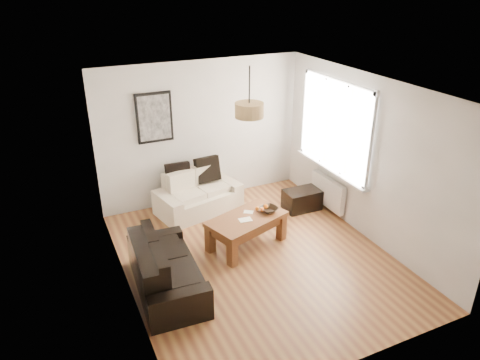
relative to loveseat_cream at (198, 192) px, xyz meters
name	(u,v)px	position (x,y,z in m)	size (l,w,h in m)	color
floor	(257,258)	(0.28, -1.78, -0.36)	(4.50, 4.50, 0.00)	brown
ceiling	(260,88)	(0.28, -1.78, 2.24)	(3.80, 4.50, 0.00)	white
wall_back	(202,133)	(0.28, 0.47, 0.94)	(3.80, 0.04, 2.60)	silver
wall_front	(361,267)	(0.28, -4.03, 0.94)	(3.80, 0.04, 2.60)	silver
wall_left	(121,207)	(-1.62, -1.78, 0.94)	(0.04, 4.50, 2.60)	silver
wall_right	(367,159)	(2.18, -1.78, 0.94)	(0.04, 4.50, 2.60)	silver
window_bay	(336,126)	(2.14, -0.98, 1.24)	(0.14, 1.90, 1.60)	white
radiator	(328,192)	(2.10, -0.98, 0.02)	(0.10, 0.90, 0.52)	white
poster	(154,118)	(-0.57, 0.44, 1.34)	(0.62, 0.04, 0.87)	black
pendant_shade	(249,110)	(0.28, -1.48, 1.87)	(0.40, 0.40, 0.20)	tan
loveseat_cream	(198,192)	(0.00, 0.00, 0.00)	(1.46, 0.80, 0.73)	beige
sofa_leather	(166,267)	(-1.15, -1.92, -0.01)	(1.63, 0.79, 0.71)	black
coffee_table	(247,231)	(0.29, -1.39, -0.11)	(1.22, 0.67, 0.50)	brown
ottoman	(302,200)	(1.73, -0.73, -0.18)	(0.65, 0.41, 0.37)	black
cushion_left	(178,175)	(-0.30, 0.18, 0.33)	(0.43, 0.13, 0.43)	black
cushion_right	(207,169)	(0.25, 0.18, 0.34)	(0.45, 0.14, 0.45)	black
fruit_bowl	(269,209)	(0.70, -1.36, 0.17)	(0.27, 0.27, 0.07)	black
orange_a	(262,209)	(0.59, -1.33, 0.18)	(0.07, 0.07, 0.07)	orange
orange_b	(266,206)	(0.69, -1.27, 0.18)	(0.07, 0.07, 0.07)	orange
orange_c	(257,209)	(0.53, -1.27, 0.18)	(0.07, 0.07, 0.07)	orange
papers	(245,220)	(0.24, -1.45, 0.14)	(0.20, 0.14, 0.01)	white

